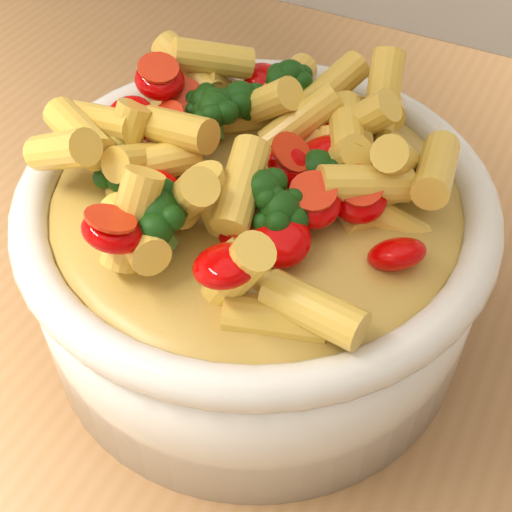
% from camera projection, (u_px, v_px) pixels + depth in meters
% --- Properties ---
extents(table, '(1.20, 0.80, 0.90)m').
position_uv_depth(table, '(278.00, 400.00, 0.56)').
color(table, '#A27245').
rests_on(table, ground).
extents(serving_bowl, '(0.28, 0.28, 0.12)m').
position_uv_depth(serving_bowl, '(256.00, 254.00, 0.44)').
color(serving_bowl, white).
rests_on(serving_bowl, table).
extents(pasta_salad, '(0.22, 0.22, 0.05)m').
position_uv_depth(pasta_salad, '(256.00, 161.00, 0.39)').
color(pasta_salad, '#F4B94D').
rests_on(pasta_salad, serving_bowl).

